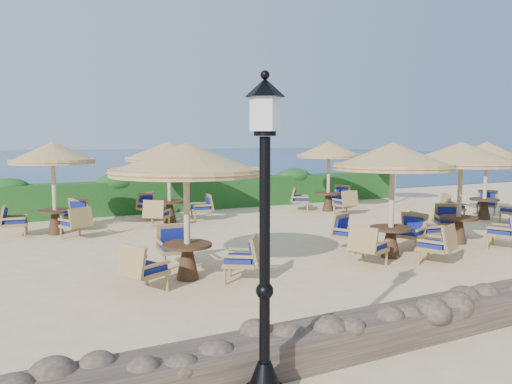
% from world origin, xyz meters
% --- Properties ---
extents(ground, '(120.00, 120.00, 0.00)m').
position_xyz_m(ground, '(0.00, 0.00, 0.00)').
color(ground, beige).
rests_on(ground, ground).
extents(sea, '(160.00, 160.00, 0.00)m').
position_xyz_m(sea, '(0.00, 70.00, 0.00)').
color(sea, navy).
rests_on(sea, ground).
extents(hedge, '(18.00, 0.90, 1.20)m').
position_xyz_m(hedge, '(0.00, 7.20, 0.60)').
color(hedge, '#154216').
rests_on(hedge, ground).
extents(lamp_post, '(0.44, 0.44, 3.31)m').
position_xyz_m(lamp_post, '(-4.80, -6.80, 1.55)').
color(lamp_post, black).
rests_on(lamp_post, ground).
extents(extra_parasol, '(2.30, 2.30, 2.41)m').
position_xyz_m(extra_parasol, '(7.80, 5.20, 2.17)').
color(extra_parasol, '#C8B08D').
rests_on(extra_parasol, ground).
extents(cafe_set_0, '(2.97, 2.97, 2.65)m').
position_xyz_m(cafe_set_0, '(-3.99, -2.03, 1.95)').
color(cafe_set_0, '#C8B08D').
rests_on(cafe_set_0, ground).
extents(cafe_set_1, '(2.85, 2.85, 2.65)m').
position_xyz_m(cafe_set_1, '(0.81, -2.40, 1.81)').
color(cafe_set_1, '#C8B08D').
rests_on(cafe_set_1, ground).
extents(cafe_set_2, '(2.92, 2.92, 2.65)m').
position_xyz_m(cafe_set_2, '(3.47, -2.00, 1.94)').
color(cafe_set_2, '#C8B08D').
rests_on(cafe_set_2, ground).
extents(cafe_set_3, '(2.61, 2.76, 2.65)m').
position_xyz_m(cafe_set_3, '(-5.86, 4.12, 1.79)').
color(cafe_set_3, '#C8B08D').
rests_on(cafe_set_3, ground).
extents(cafe_set_4, '(2.85, 2.84, 2.65)m').
position_xyz_m(cafe_set_4, '(-2.31, 4.66, 1.92)').
color(cafe_set_4, '#C8B08D').
rests_on(cafe_set_4, ground).
extents(cafe_set_5, '(2.77, 2.63, 2.65)m').
position_xyz_m(cafe_set_5, '(3.87, 4.48, 1.82)').
color(cafe_set_5, '#C8B08D').
rests_on(cafe_set_5, ground).
extents(cafe_set_6, '(2.77, 2.54, 2.65)m').
position_xyz_m(cafe_set_6, '(7.50, 0.45, 1.75)').
color(cafe_set_6, '#C8B08D').
rests_on(cafe_set_6, ground).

